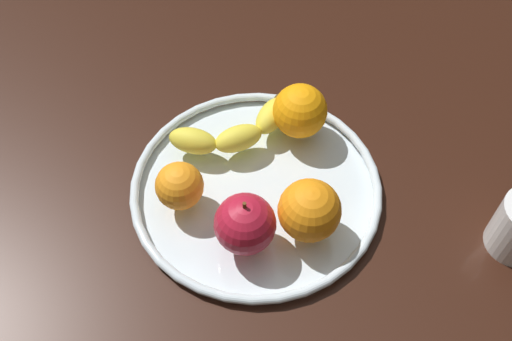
{
  "coord_description": "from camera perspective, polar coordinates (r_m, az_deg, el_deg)",
  "views": [
    {
      "loc": [
        -15.78,
        -41.27,
        66.11
      ],
      "look_at": [
        0.0,
        0.0,
        4.8
      ],
      "focal_mm": 41.75,
      "sensor_mm": 36.0,
      "label": 1
    }
  ],
  "objects": [
    {
      "name": "banana",
      "position": [
        0.81,
        -1.83,
        3.9
      ],
      "size": [
        19.23,
        7.58,
        3.54
      ],
      "rotation": [
        0.0,
        0.0,
        0.03
      ],
      "color": "yellow",
      "rests_on": "fruit_bowl"
    },
    {
      "name": "apple",
      "position": [
        0.7,
        -1.06,
        -5.15
      ],
      "size": [
        7.48,
        7.48,
        8.28
      ],
      "color": "#B2192F",
      "rests_on": "fruit_bowl"
    },
    {
      "name": "fruit_bowl",
      "position": [
        0.79,
        0.0,
        -1.65
      ],
      "size": [
        33.26,
        33.26,
        1.8
      ],
      "color": "silver",
      "rests_on": "ground_plane"
    },
    {
      "name": "orange_front_right",
      "position": [
        0.75,
        -7.34,
        -1.47
      ],
      "size": [
        6.14,
        6.14,
        6.14
      ],
      "primitive_type": "sphere",
      "color": "orange",
      "rests_on": "fruit_bowl"
    },
    {
      "name": "ground_plane",
      "position": [
        0.81,
        0.0,
        -2.81
      ],
      "size": [
        169.88,
        169.88,
        4.0
      ],
      "primitive_type": "cube",
      "color": "black"
    },
    {
      "name": "orange_front_left",
      "position": [
        0.81,
        4.24,
        5.71
      ],
      "size": [
        7.47,
        7.47,
        7.47
      ],
      "primitive_type": "sphere",
      "color": "orange",
      "rests_on": "fruit_bowl"
    },
    {
      "name": "orange_back_left",
      "position": [
        0.72,
        5.14,
        -3.83
      ],
      "size": [
        7.74,
        7.74,
        7.74
      ],
      "primitive_type": "sphere",
      "color": "orange",
      "rests_on": "fruit_bowl"
    }
  ]
}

